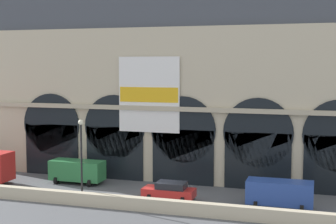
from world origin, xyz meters
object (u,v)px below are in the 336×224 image
object	(u,v)px
car_center	(170,191)
street_lamp_quayside	(81,150)
van_midwest	(77,170)
van_mideast	(280,193)

from	to	relation	value
car_center	street_lamp_quayside	bearing A→B (deg)	-157.72
car_center	street_lamp_quayside	size ratio (longest dim) A/B	0.64
van_midwest	van_mideast	world-z (taller)	same
car_center	van_mideast	size ratio (longest dim) A/B	0.85
van_mideast	street_lamp_quayside	xyz separation A→B (m)	(-15.81, -3.13, 3.17)
van_midwest	car_center	world-z (taller)	van_midwest
van_midwest	van_mideast	distance (m)	19.46
van_midwest	street_lamp_quayside	distance (m)	7.47
car_center	van_mideast	xyz separation A→B (m)	(9.05, 0.36, 0.44)
van_mideast	car_center	bearing A→B (deg)	-177.74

